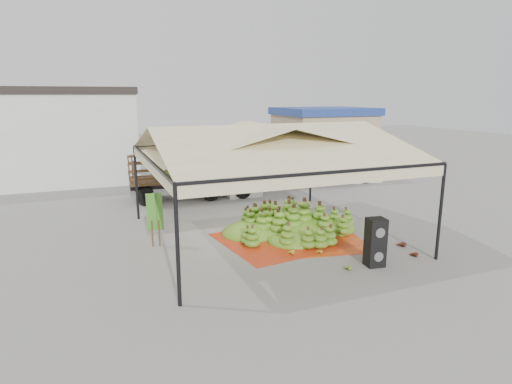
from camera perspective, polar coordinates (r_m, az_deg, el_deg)
name	(u,v)px	position (r m, az deg, el deg)	size (l,w,h in m)	color
ground	(266,236)	(15.49, 1.39, -5.90)	(90.00, 90.00, 0.00)	slate
canopy_tent	(267,145)	(14.77, 1.46, 6.32)	(8.10, 8.10, 4.00)	black
building_white	(3,136)	(27.87, -30.68, 6.40)	(14.30, 6.30, 5.40)	silver
building_tan	(323,137)	(30.97, 8.97, 7.30)	(6.30, 5.30, 4.10)	tan
tarp_left	(279,240)	(15.10, 3.07, -6.40)	(3.82, 3.64, 0.01)	red
tarp_right	(307,237)	(15.44, 6.86, -6.04)	(3.62, 3.80, 0.01)	orange
banana_heap	(293,216)	(15.94, 5.00, -3.27)	(5.30, 4.36, 1.14)	#4B7718
hand_yellow_a	(289,252)	(13.76, 4.46, -7.98)	(0.42, 0.34, 0.19)	gold
hand_yellow_b	(318,252)	(13.91, 8.23, -7.87)	(0.38, 0.31, 0.17)	gold
hand_red_a	(413,254)	(14.40, 20.14, -7.77)	(0.45, 0.37, 0.20)	#522112
hand_red_b	(400,244)	(15.13, 18.70, -6.62)	(0.49, 0.40, 0.22)	#5A2114
hand_green	(346,267)	(12.83, 11.89, -9.80)	(0.43, 0.35, 0.20)	#587C19
hanging_bunches	(286,165)	(14.80, 3.96, 3.64)	(3.24, 0.24, 0.20)	#427B19
speaker_stack	(375,242)	(13.16, 15.63, -6.48)	(0.59, 0.53, 1.46)	black
banana_leaves	(160,244)	(15.10, -12.68, -6.74)	(0.96, 1.36, 3.70)	#39701D
vendor	(247,181)	(20.92, -1.22, 1.42)	(0.61, 0.40, 1.67)	gray
truck_left	(201,170)	(21.28, -7.36, 2.87)	(6.44, 2.60, 2.16)	#452D17
truck_right	(327,158)	(25.24, 9.41, 4.55)	(6.90, 3.02, 2.29)	#4C2819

